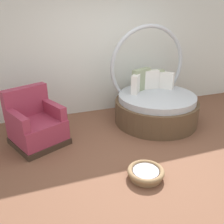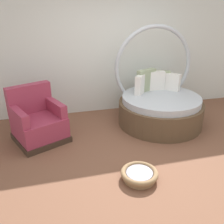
# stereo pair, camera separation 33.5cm
# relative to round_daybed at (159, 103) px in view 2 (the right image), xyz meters

# --- Properties ---
(ground_plane) EXTENTS (8.00, 8.00, 0.02)m
(ground_plane) POSITION_rel_round_daybed_xyz_m (-0.80, -1.16, -0.41)
(ground_plane) COLOR brown
(back_wall) EXTENTS (8.00, 0.12, 2.65)m
(back_wall) POSITION_rel_round_daybed_xyz_m (-0.80, 0.95, 0.93)
(back_wall) COLOR silver
(back_wall) RESTS_ON ground_plane
(round_daybed) EXTENTS (1.64, 1.64, 1.87)m
(round_daybed) POSITION_rel_round_daybed_xyz_m (0.00, 0.00, 0.00)
(round_daybed) COLOR brown
(round_daybed) RESTS_ON ground_plane
(red_armchair) EXTENTS (1.05, 1.05, 0.94)m
(red_armchair) POSITION_rel_round_daybed_xyz_m (-2.33, -0.13, -0.07)
(red_armchair) COLOR #38281E
(red_armchair) RESTS_ON ground_plane
(pet_basket) EXTENTS (0.51, 0.51, 0.13)m
(pet_basket) POSITION_rel_round_daybed_xyz_m (-1.00, -1.61, -0.32)
(pet_basket) COLOR #8E704C
(pet_basket) RESTS_ON ground_plane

